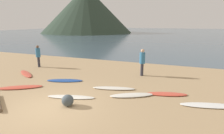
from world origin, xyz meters
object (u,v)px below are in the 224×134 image
Objects in this scene: surfboard_6 at (167,94)px; beach_rock_near at (68,100)px; surfboard_4 at (114,88)px; person_1 at (142,60)px; surfboard_3 at (71,97)px; surfboard_5 at (132,95)px; person_0 at (38,54)px; surfboard_0 at (26,74)px; surfboard_7 at (211,105)px; surfboard_2 at (65,80)px; surfboard_1 at (20,87)px.

surfboard_6 is 3.87× the size of beach_rock_near.
person_1 is at bearing 60.19° from surfboard_4.
surfboard_5 reaches higher than surfboard_3.
surfboard_5 is at bearing -169.21° from surfboard_6.
person_0 is 8.13m from beach_rock_near.
surfboard_0 is 11.21m from surfboard_7.
surfboard_5 is at bearing -53.16° from person_0.
surfboard_3 is at bearing 7.74° from surfboard_0.
person_0 is at bearing -141.22° from person_1.
surfboard_2 is 3.59m from beach_rock_near.
surfboard_6 is at bearing -1.67° from surfboard_5.
surfboard_5 is 9.07m from person_0.
surfboard_4 is at bearing -51.99° from person_0.
surfboard_2 is (1.50, 1.92, -0.01)m from surfboard_1.
surfboard_0 is 7.92m from person_1.
surfboard_5 is (1.15, -0.59, 0.00)m from surfboard_4.
beach_rock_near reaches higher than surfboard_6.
person_1 is at bearing -28.94° from person_0.
surfboard_5 reaches higher than surfboard_2.
surfboard_5 is at bearing -21.44° from surfboard_1.
surfboard_0 is at bearing 162.09° from surfboard_6.
surfboard_6 is at bearing 30.25° from surfboard_0.
person_1 is (2.29, 4.91, 1.02)m from surfboard_3.
beach_rock_near is at bearing -79.63° from surfboard_3.
surfboard_5 is 3.41m from surfboard_7.
surfboard_1 is 1.00× the size of surfboard_3.
surfboard_5 is 1.09× the size of surfboard_6.
surfboard_4 is 3.35m from person_1.
surfboard_6 is at bearing -17.79° from surfboard_1.
person_0 is at bearing 151.18° from surfboard_7.
person_0 is at bearing 140.30° from beach_rock_near.
surfboard_4 is at bearing 159.51° from surfboard_7.
surfboard_7 is at bearing -26.45° from surfboard_5.
person_1 is at bearing 71.62° from beach_rock_near.
surfboard_1 is 5.04m from person_0.
surfboard_4 is (1.48, 1.82, 0.02)m from surfboard_3.
surfboard_1 is 4.58× the size of beach_rock_near.
person_0 reaches higher than surfboard_2.
surfboard_1 is 1.02× the size of surfboard_4.
surfboard_4 reaches higher than surfboard_2.
beach_rock_near is (3.68, -0.93, 0.21)m from surfboard_1.
person_1 reaches higher than surfboard_7.
surfboard_5 reaches higher than surfboard_0.
surfboard_4 is 1.31× the size of person_0.
surfboard_7 is (4.56, -0.47, -0.01)m from surfboard_4.
beach_rock_near reaches higher than surfboard_1.
surfboard_4 reaches higher than surfboard_0.
surfboard_7 is at bearing 20.91° from beach_rock_near.
surfboard_5 is at bearing -42.34° from surfboard_4.
surfboard_5 is at bearing 42.41° from beach_rock_near.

